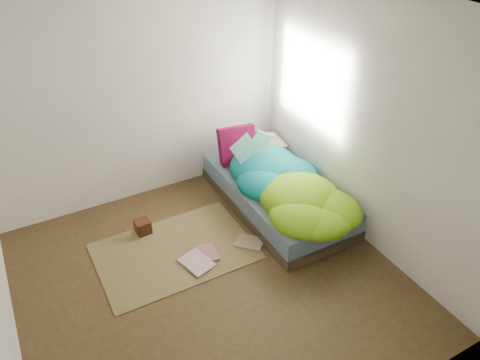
# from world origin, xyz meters

# --- Properties ---
(ground) EXTENTS (3.50, 3.50, 0.00)m
(ground) POSITION_xyz_m (0.00, 0.00, 0.00)
(ground) COLOR #432C1A
(ground) RESTS_ON ground
(room_walls) EXTENTS (3.54, 3.54, 2.62)m
(room_walls) POSITION_xyz_m (0.01, 0.01, 1.63)
(room_walls) COLOR silver
(room_walls) RESTS_ON ground
(bed) EXTENTS (1.00, 2.00, 0.34)m
(bed) POSITION_xyz_m (1.22, 0.72, 0.17)
(bed) COLOR #332A1C
(bed) RESTS_ON ground
(duvet) EXTENTS (0.96, 1.84, 0.34)m
(duvet) POSITION_xyz_m (1.22, 0.50, 0.51)
(duvet) COLOR #066267
(duvet) RESTS_ON bed
(rug) EXTENTS (1.60, 1.10, 0.01)m
(rug) POSITION_xyz_m (-0.15, 0.55, 0.01)
(rug) COLOR brown
(rug) RESTS_ON ground
(pillow_floral) EXTENTS (0.56, 0.36, 0.12)m
(pillow_floral) POSITION_xyz_m (1.42, 1.41, 0.40)
(pillow_floral) COLOR #EDE6CD
(pillow_floral) RESTS_ON bed
(pillow_magenta) EXTENTS (0.46, 0.21, 0.45)m
(pillow_magenta) POSITION_xyz_m (1.04, 1.37, 0.56)
(pillow_magenta) COLOR #4C0517
(pillow_magenta) RESTS_ON bed
(open_book) EXTENTS (0.45, 0.12, 0.27)m
(open_book) POSITION_xyz_m (1.05, 1.01, 0.82)
(open_book) COLOR #3A892D
(open_book) RESTS_ON duvet
(wooden_box) EXTENTS (0.16, 0.16, 0.16)m
(wooden_box) POSITION_xyz_m (-0.34, 1.00, 0.09)
(wooden_box) COLOR #3B1B0D
(wooden_box) RESTS_ON rug
(floor_book_a) EXTENTS (0.33, 0.40, 0.03)m
(floor_book_a) POSITION_xyz_m (-0.15, 0.23, 0.02)
(floor_book_a) COLOR beige
(floor_book_a) RESTS_ON rug
(floor_book_b) EXTENTS (0.24, 0.30, 0.03)m
(floor_book_b) POSITION_xyz_m (0.02, 0.35, 0.03)
(floor_book_b) COLOR #BD6D72
(floor_book_b) RESTS_ON rug
(floor_book_c) EXTENTS (0.36, 0.36, 0.02)m
(floor_book_c) POSITION_xyz_m (0.52, 0.21, 0.02)
(floor_book_c) COLOR #A08669
(floor_book_c) RESTS_ON rug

